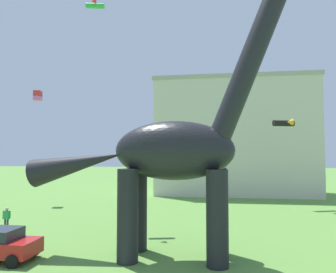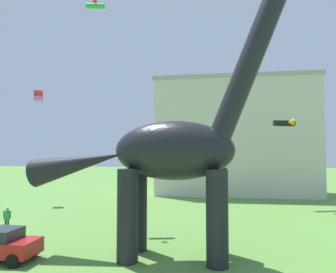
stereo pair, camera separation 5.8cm
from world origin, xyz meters
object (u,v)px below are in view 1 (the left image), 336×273
Objects in this scene: person_strolling_adult at (7,216)px; kite_high_right at (38,96)px; kite_near_low at (95,5)px; kite_far_right at (285,123)px; dinosaur_sculpture at (173,151)px.

person_strolling_adult is 1.41× the size of kite_high_right.
kite_near_low is (9.83, -8.38, 5.78)m from kite_high_right.
kite_high_right is 26.68m from kite_far_right.
kite_far_right is at bearing 28.05° from kite_near_low.
kite_near_low is 0.70× the size of kite_far_right.
kite_high_right is at bearing 139.55° from kite_near_low.
kite_high_right is (-5.43, 12.74, 10.75)m from person_strolling_adult.
dinosaur_sculpture is at bearing -48.20° from kite_near_low.
kite_near_low reaches higher than kite_high_right.
kite_near_low reaches higher than person_strolling_adult.
kite_far_right is at bearing 86.94° from person_strolling_adult.
kite_high_right is 14.15m from kite_near_low.
person_strolling_adult is 0.69× the size of kite_far_right.
dinosaur_sculpture reaches higher than person_strolling_adult.
kite_far_right is at bearing 1.04° from kite_high_right.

